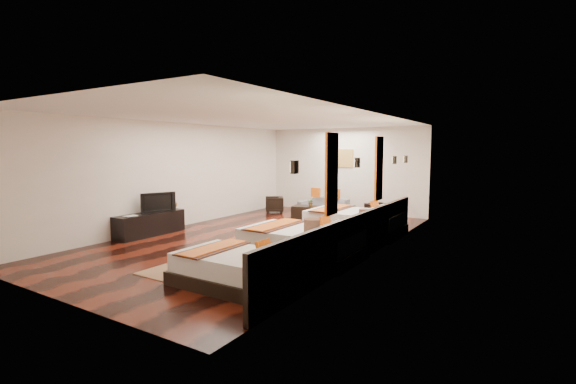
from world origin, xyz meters
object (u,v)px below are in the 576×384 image
Objects in this scene: tv at (157,202)px; coffee_table at (309,213)px; book at (128,216)px; sofa at (325,206)px; table_plant at (311,202)px; bed_near at (241,269)px; armchair_right at (378,213)px; bed_mid at (302,243)px; nightstand_a at (312,257)px; bed_far at (355,222)px; tv_console at (150,224)px; armchair_left at (274,205)px; figurine at (171,203)px; nightstand_b at (364,235)px.

tv reaches higher than coffee_table.
sofa is at bearing 68.51° from book.
coffee_table is at bearing -110.42° from table_plant.
armchair_right is at bearing 90.51° from bed_near.
nightstand_a is (0.75, -0.97, 0.04)m from bed_mid.
book reaches higher than armchair_right.
tv reaches higher than book.
bed_far is at bearing -31.82° from sofa.
sofa is at bearing 130.84° from bed_far.
bed_far is 2.38× the size of nightstand_a.
tv_console is at bearing -177.92° from bed_mid.
book is at bearing 177.66° from nightstand_a.
nightstand_a reaches higher than sofa.
bed_near is 6.39m from armchair_right.
sofa reaches higher than armchair_left.
bed_mid reaches higher than armchair_left.
bed_near is at bearing -90.05° from bed_far.
sofa is at bearing 111.80° from bed_mid.
figurine is at bearing 150.28° from bed_near.
sofa is 7.85× the size of table_plant.
armchair_right is (-0.81, 5.49, -0.06)m from nightstand_a.
figurine is at bearing -123.66° from table_plant.
coffee_table is at bearing 108.89° from bed_near.
table_plant is (2.26, 3.39, -0.19)m from figurine.
nightstand_a is 3.49× the size of book.
bed_mid is at bearing -63.03° from coffee_table.
sofa is (-1.96, 2.27, -0.03)m from bed_far.
bed_mid is at bearing -63.58° from table_plant.
nightstand_a is at bearing -47.92° from sofa.
coffee_table is at bearing 35.22° from armchair_left.
book is at bearing -115.72° from table_plant.
tv is (0.05, 0.20, 0.52)m from tv_console.
bed_mid is 1.27× the size of tv_console.
armchair_left is (-3.61, 6.29, 0.01)m from bed_near.
tv reaches higher than armchair_left.
bed_far reaches higher than nightstand_b.
table_plant is (-1.94, 1.28, 0.22)m from bed_far.
book is (-4.94, 0.20, 0.22)m from nightstand_a.
table_plant is at bearing 108.55° from bed_near.
armchair_right is 1.99m from table_plant.
nightstand_a reaches higher than bed_far.
figurine reaches higher than bed_near.
tv_console is 0.56m from tv.
armchair_left is (0.58, 4.58, -0.01)m from tv_console.
bed_near is 2.01× the size of coffee_table.
bed_mid is at bearing 3.38° from armchair_left.
sofa is 1.89× the size of coffee_table.
tv is (-4.89, 1.02, 0.45)m from nightstand_a.
armchair_right is (-0.81, 3.20, -0.02)m from nightstand_b.
bed_far is at bearing -31.89° from coffee_table.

